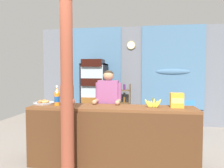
{
  "coord_description": "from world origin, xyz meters",
  "views": [
    {
      "loc": [
        0.36,
        -2.87,
        1.51
      ],
      "look_at": [
        -0.17,
        0.68,
        1.32
      ],
      "focal_mm": 32.81,
      "sensor_mm": 36.0,
      "label": 1
    }
  ],
  "objects": [
    {
      "name": "snack_box_choco_powder",
      "position": [
        0.89,
        0.41,
        1.08
      ],
      "size": [
        0.2,
        0.14,
        0.23
      ],
      "color": "gold",
      "rests_on": "stall_counter"
    },
    {
      "name": "plastic_lawn_chair",
      "position": [
        1.34,
        2.22,
        0.49
      ],
      "size": [
        0.55,
        0.55,
        0.86
      ],
      "color": "#3884D6",
      "rests_on": "ground"
    },
    {
      "name": "pastry_tray",
      "position": [
        -1.35,
        0.47,
        0.99
      ],
      "size": [
        0.35,
        0.35,
        0.07
      ],
      "color": "#BCBCC1",
      "rests_on": "stall_counter"
    },
    {
      "name": "timber_post",
      "position": [
        -0.7,
        -0.1,
        1.28
      ],
      "size": [
        0.21,
        0.19,
        2.67
      ],
      "color": "brown",
      "rests_on": "ground"
    },
    {
      "name": "stall_counter",
      "position": [
        -0.13,
        0.26,
        0.59
      ],
      "size": [
        2.66,
        0.57,
        0.97
      ],
      "color": "brown",
      "rests_on": "ground"
    },
    {
      "name": "soda_bottle_iced_tea",
      "position": [
        -0.84,
        0.28,
        1.08
      ],
      "size": [
        0.07,
        0.07,
        0.26
      ],
      "color": "brown",
      "rests_on": "stall_counter"
    },
    {
      "name": "back_wall_curtained",
      "position": [
        0.01,
        3.17,
        1.46
      ],
      "size": [
        5.38,
        0.22,
        2.85
      ],
      "color": "slate",
      "rests_on": "ground"
    },
    {
      "name": "ground_plane",
      "position": [
        0.0,
        1.25,
        0.0
      ],
      "size": [
        8.14,
        8.14,
        0.0
      ],
      "primitive_type": "plane",
      "color": "gray"
    },
    {
      "name": "bottle_shelf_rack",
      "position": [
        -0.21,
        2.83,
        0.63
      ],
      "size": [
        0.48,
        0.28,
        1.21
      ],
      "color": "brown",
      "rests_on": "ground"
    },
    {
      "name": "drink_fridge",
      "position": [
        -0.96,
        2.65,
        1.03
      ],
      "size": [
        0.67,
        0.69,
        1.87
      ],
      "color": "black",
      "rests_on": "ground"
    },
    {
      "name": "banana_bunch",
      "position": [
        0.53,
        0.36,
        1.03
      ],
      "size": [
        0.27,
        0.06,
        0.16
      ],
      "color": "#DBCC42",
      "rests_on": "stall_counter"
    },
    {
      "name": "shopkeeper",
      "position": [
        -0.26,
        0.79,
        0.98
      ],
      "size": [
        0.48,
        0.42,
        1.56
      ],
      "color": "#28282D",
      "rests_on": "ground"
    },
    {
      "name": "soda_bottle_orange_soda",
      "position": [
        -1.05,
        0.35,
        1.11
      ],
      "size": [
        0.09,
        0.09,
        0.34
      ],
      "color": "orange",
      "rests_on": "stall_counter"
    }
  ]
}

